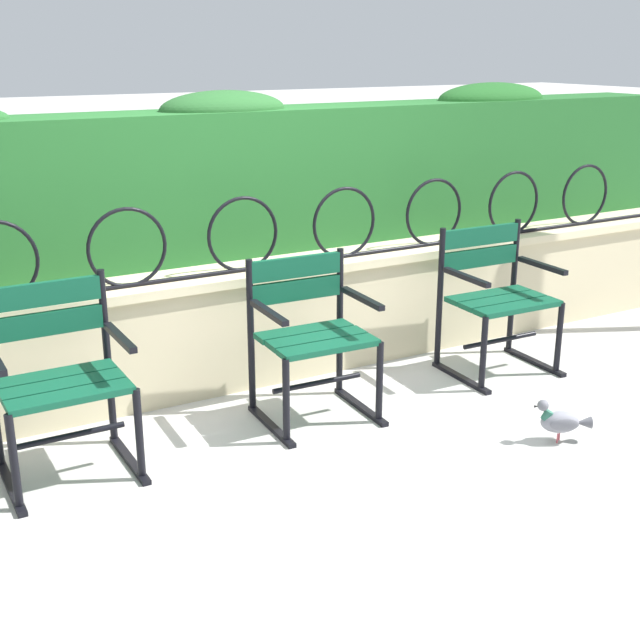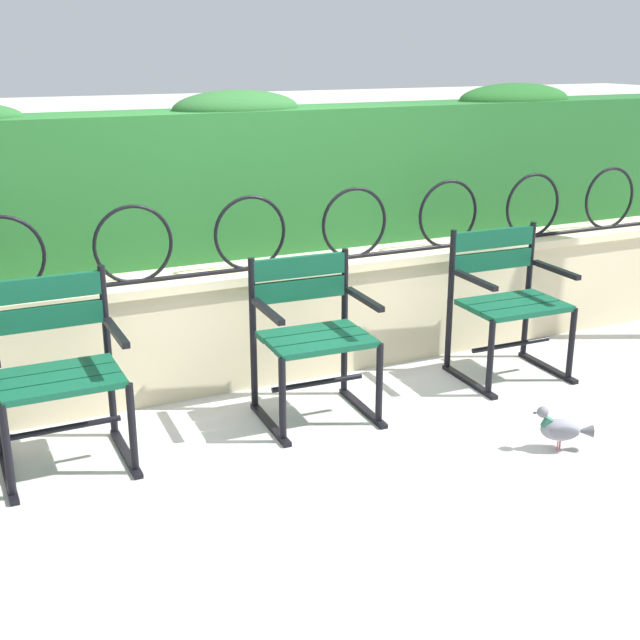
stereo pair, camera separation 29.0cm
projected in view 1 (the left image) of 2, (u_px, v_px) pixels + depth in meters
ground_plane at (324, 423)px, 4.33m from camera, size 60.00×60.00×0.00m
stone_wall at (260, 321)px, 4.85m from camera, size 6.85×0.41×0.67m
iron_arch_fence at (245, 238)px, 4.58m from camera, size 6.32×0.02×0.42m
hedge_row at (226, 176)px, 4.94m from camera, size 6.71×0.46×0.95m
park_chair_left at (59, 375)px, 3.72m from camera, size 0.57×0.52×0.88m
park_chair_centre at (310, 332)px, 4.31m from camera, size 0.59×0.54×0.83m
park_chair_right at (495, 294)px, 4.94m from camera, size 0.61×0.54×0.86m
pigeon_near_chairs at (561, 421)px, 4.10m from camera, size 0.27×0.19×0.22m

